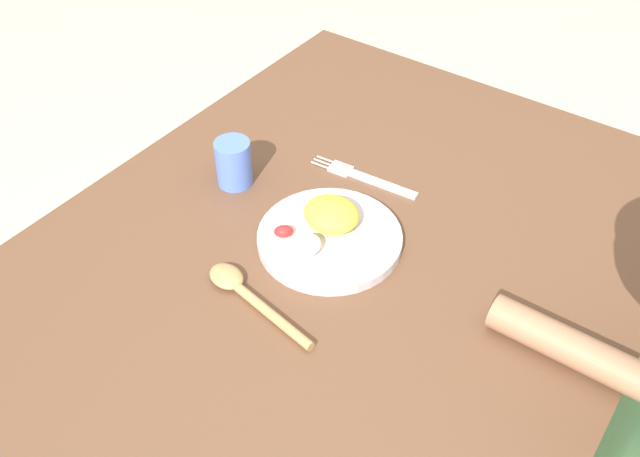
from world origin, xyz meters
TOP-DOWN VIEW (x-y plane):
  - dining_table at (0.00, 0.00)m, footprint 1.28×0.88m
  - plate at (0.07, 0.03)m, footprint 0.23×0.23m
  - fork at (0.23, 0.07)m, footprint 0.04×0.20m
  - spoon at (-0.10, 0.06)m, footprint 0.06×0.21m
  - drinking_cup at (0.09, 0.24)m, footprint 0.06×0.06m

SIDE VIEW (x-z plane):
  - dining_table at x=0.00m, z-range 0.25..0.97m
  - fork at x=0.23m, z-range 0.73..0.73m
  - spoon at x=-0.10m, z-range 0.72..0.74m
  - plate at x=0.07m, z-range 0.71..0.77m
  - drinking_cup at x=0.09m, z-range 0.73..0.81m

